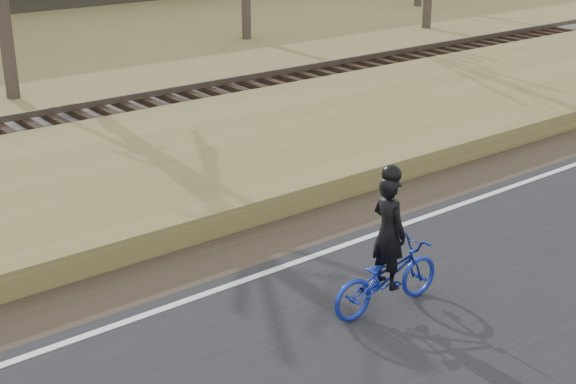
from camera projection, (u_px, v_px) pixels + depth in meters
ground at (404, 235)px, 13.29m from camera, size 120.00×120.00×0.00m
road at (530, 289)px, 11.45m from camera, size 120.00×6.00×0.06m
edge_line at (395, 227)px, 13.42m from camera, size 120.00×0.12×0.01m
shoulder at (355, 212)px, 14.17m from camera, size 120.00×1.60×0.04m
embankment at (255, 159)px, 16.29m from camera, size 120.00×5.00×0.44m
ballast at (161, 119)px, 19.08m from camera, size 120.00×3.00×0.45m
railroad at (160, 106)px, 18.97m from camera, size 120.00×2.40×0.29m
cyclist at (387, 265)px, 10.66m from camera, size 1.81×0.70×2.05m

